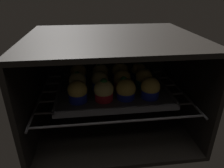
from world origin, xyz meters
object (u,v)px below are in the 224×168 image
at_px(muffin_row0_col2, 126,90).
at_px(muffin_row2_col0, 78,73).
at_px(muffin_row2_col3, 138,72).
at_px(muffin_row0_col3, 150,89).
at_px(muffin_row0_col1, 104,91).
at_px(muffin_row0_col0, 78,92).
at_px(muffin_row1_col2, 122,80).
at_px(muffin_row1_col1, 100,81).
at_px(muffin_row1_col3, 144,79).
at_px(baking_tray, 112,89).
at_px(muffin_row1_col0, 78,82).
at_px(muffin_row2_col2, 120,72).
at_px(muffin_row2_col1, 100,73).

distance_m(muffin_row0_col2, muffin_row2_col0, 0.23).
bearing_deg(muffin_row2_col3, muffin_row0_col3, -89.77).
xyz_separation_m(muffin_row0_col1, muffin_row2_col3, (0.16, 0.17, -0.00)).
bearing_deg(muffin_row0_col0, muffin_row1_col2, 26.36).
bearing_deg(muffin_row0_col0, muffin_row1_col1, 46.33).
bearing_deg(muffin_row2_col3, muffin_row1_col2, -134.88).
bearing_deg(muffin_row1_col2, muffin_row1_col3, 0.14).
relative_size(baking_tray, muffin_row1_col3, 5.52).
height_order(baking_tray, muffin_row0_col0, muffin_row0_col0).
bearing_deg(muffin_row0_col0, muffin_row1_col0, 91.52).
height_order(muffin_row0_col1, muffin_row2_col2, muffin_row0_col1).
height_order(muffin_row2_col0, muffin_row2_col1, muffin_row2_col0).
relative_size(muffin_row1_col1, muffin_row2_col3, 1.01).
relative_size(muffin_row1_col2, muffin_row2_col3, 1.05).
bearing_deg(muffin_row1_col0, muffin_row1_col2, 0.85).
bearing_deg(muffin_row1_col1, muffin_row2_col1, 85.01).
height_order(muffin_row0_col3, muffin_row2_col1, muffin_row0_col3).
bearing_deg(muffin_row2_col2, muffin_row1_col2, -93.30).
height_order(muffin_row0_col2, muffin_row1_col2, muffin_row0_col2).
bearing_deg(muffin_row1_col3, muffin_row0_col3, -90.15).
distance_m(muffin_row2_col1, muffin_row2_col3, 0.16).
xyz_separation_m(muffin_row0_col1, muffin_row1_col2, (0.08, 0.08, -0.00)).
height_order(muffin_row1_col0, muffin_row1_col1, muffin_row1_col0).
bearing_deg(muffin_row2_col1, muffin_row0_col2, -64.81).
height_order(muffin_row1_col1, muffin_row2_col1, muffin_row2_col1).
distance_m(muffin_row0_col1, muffin_row1_col3, 0.18).
height_order(muffin_row0_col1, muffin_row1_col0, muffin_row0_col1).
bearing_deg(muffin_row0_col2, muffin_row1_col2, 89.11).
xyz_separation_m(muffin_row0_col0, muffin_row2_col2, (0.17, 0.16, -0.00)).
xyz_separation_m(baking_tray, muffin_row1_col2, (0.04, 0.00, 0.04)).
height_order(muffin_row1_col1, muffin_row2_col2, muffin_row2_col2).
bearing_deg(muffin_row2_col0, muffin_row1_col3, -18.12).
bearing_deg(muffin_row0_col3, muffin_row2_col3, 90.23).
xyz_separation_m(muffin_row1_col0, muffin_row1_col3, (0.25, 0.00, 0.00)).
relative_size(muffin_row0_col2, muffin_row1_col3, 1.04).
relative_size(muffin_row1_col0, muffin_row1_col1, 1.08).
bearing_deg(muffin_row2_col1, baking_tray, -64.45).
relative_size(muffin_row0_col3, muffin_row1_col3, 1.02).
bearing_deg(muffin_row0_col0, muffin_row2_col0, 90.47).
distance_m(muffin_row1_col0, muffin_row1_col2, 0.17).
bearing_deg(muffin_row1_col1, muffin_row2_col2, 41.19).
bearing_deg(muffin_row0_col3, muffin_row0_col0, 179.00).
relative_size(muffin_row0_col0, muffin_row2_col3, 1.08).
relative_size(muffin_row1_col1, muffin_row2_col1, 0.97).
distance_m(muffin_row0_col0, muffin_row1_col2, 0.18).
height_order(muffin_row0_col0, muffin_row1_col2, muffin_row0_col0).
height_order(muffin_row0_col0, muffin_row1_col0, same).
relative_size(muffin_row0_col3, muffin_row1_col0, 0.99).
bearing_deg(muffin_row1_col3, baking_tray, -179.81).
bearing_deg(muffin_row0_col1, muffin_row2_col3, 46.20).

